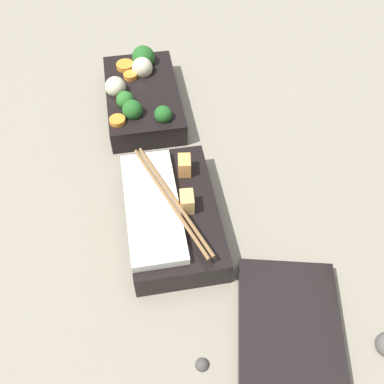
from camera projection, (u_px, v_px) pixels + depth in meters
The scene contains 5 objects.
ground_plane at pixel (153, 164), 0.70m from camera, with size 3.00×3.00×0.00m, color gray.
bento_tray_vegetable at pixel (141, 95), 0.77m from camera, with size 0.21×0.12×0.07m.
bento_tray_rice at pixel (170, 213), 0.61m from camera, with size 0.21×0.12×0.06m.
bento_lid at pixel (290, 344), 0.51m from camera, with size 0.21×0.12×0.02m, color black.
pebble_0 at pixel (202, 364), 0.51m from camera, with size 0.02×0.02×0.02m, color #474442.
Camera 1 is at (0.48, -0.02, 0.52)m, focal length 42.00 mm.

